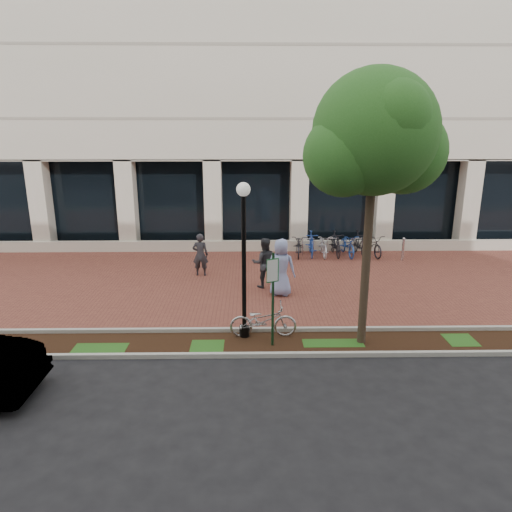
{
  "coord_description": "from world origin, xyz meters",
  "views": [
    {
      "loc": [
        -0.34,
        -16.31,
        5.44
      ],
      "look_at": [
        -0.09,
        -0.8,
        1.2
      ],
      "focal_mm": 32.0,
      "sensor_mm": 36.0,
      "label": 1
    }
  ],
  "objects_px": {
    "street_tree": "(376,141)",
    "pedestrian_mid": "(264,263)",
    "parking_sign": "(273,288)",
    "pedestrian_left": "(200,255)",
    "pedestrian_right": "(281,267)",
    "lamppost": "(244,253)",
    "bike_rack_cluster": "(335,244)",
    "locked_bicycle": "(263,320)",
    "bollard": "(403,249)"
  },
  "relations": [
    {
      "from": "pedestrian_right",
      "to": "street_tree",
      "type": "bearing_deg",
      "value": 132.22
    },
    {
      "from": "bike_rack_cluster",
      "to": "pedestrian_mid",
      "type": "bearing_deg",
      "value": -128.01
    },
    {
      "from": "pedestrian_mid",
      "to": "pedestrian_right",
      "type": "height_order",
      "value": "pedestrian_right"
    },
    {
      "from": "pedestrian_mid",
      "to": "bollard",
      "type": "height_order",
      "value": "pedestrian_mid"
    },
    {
      "from": "street_tree",
      "to": "pedestrian_right",
      "type": "relative_size",
      "value": 3.49
    },
    {
      "from": "pedestrian_left",
      "to": "pedestrian_mid",
      "type": "relative_size",
      "value": 0.92
    },
    {
      "from": "parking_sign",
      "to": "lamppost",
      "type": "xyz_separation_m",
      "value": [
        -0.74,
        0.58,
        0.78
      ]
    },
    {
      "from": "street_tree",
      "to": "locked_bicycle",
      "type": "relative_size",
      "value": 3.8
    },
    {
      "from": "parking_sign",
      "to": "pedestrian_right",
      "type": "height_order",
      "value": "parking_sign"
    },
    {
      "from": "street_tree",
      "to": "locked_bicycle",
      "type": "distance_m",
      "value": 5.45
    },
    {
      "from": "street_tree",
      "to": "pedestrian_right",
      "type": "height_order",
      "value": "street_tree"
    },
    {
      "from": "pedestrian_left",
      "to": "street_tree",
      "type": "bearing_deg",
      "value": 132.36
    },
    {
      "from": "parking_sign",
      "to": "pedestrian_right",
      "type": "xyz_separation_m",
      "value": [
        0.48,
        3.84,
        -0.61
      ]
    },
    {
      "from": "street_tree",
      "to": "pedestrian_mid",
      "type": "bearing_deg",
      "value": 119.01
    },
    {
      "from": "pedestrian_right",
      "to": "bike_rack_cluster",
      "type": "xyz_separation_m",
      "value": [
        2.83,
        5.14,
        -0.47
      ]
    },
    {
      "from": "pedestrian_right",
      "to": "bollard",
      "type": "bearing_deg",
      "value": -128.96
    },
    {
      "from": "locked_bicycle",
      "to": "bike_rack_cluster",
      "type": "distance_m",
      "value": 9.14
    },
    {
      "from": "parking_sign",
      "to": "lamppost",
      "type": "distance_m",
      "value": 1.22
    },
    {
      "from": "lamppost",
      "to": "street_tree",
      "type": "bearing_deg",
      "value": -6.82
    },
    {
      "from": "lamppost",
      "to": "locked_bicycle",
      "type": "xyz_separation_m",
      "value": [
        0.51,
        -0.02,
        -1.9
      ]
    },
    {
      "from": "street_tree",
      "to": "bollard",
      "type": "bearing_deg",
      "value": 65.13
    },
    {
      "from": "locked_bicycle",
      "to": "pedestrian_right",
      "type": "bearing_deg",
      "value": -12.95
    },
    {
      "from": "lamppost",
      "to": "locked_bicycle",
      "type": "height_order",
      "value": "lamppost"
    },
    {
      "from": "pedestrian_right",
      "to": "locked_bicycle",
      "type": "bearing_deg",
      "value": 91.98
    },
    {
      "from": "parking_sign",
      "to": "pedestrian_left",
      "type": "height_order",
      "value": "parking_sign"
    },
    {
      "from": "lamppost",
      "to": "bike_rack_cluster",
      "type": "distance_m",
      "value": 9.51
    },
    {
      "from": "locked_bicycle",
      "to": "pedestrian_right",
      "type": "height_order",
      "value": "pedestrian_right"
    },
    {
      "from": "pedestrian_mid",
      "to": "pedestrian_right",
      "type": "distance_m",
      "value": 1.01
    },
    {
      "from": "parking_sign",
      "to": "pedestrian_left",
      "type": "bearing_deg",
      "value": 87.51
    },
    {
      "from": "locked_bicycle",
      "to": "pedestrian_left",
      "type": "bearing_deg",
      "value": 21.27
    },
    {
      "from": "pedestrian_mid",
      "to": "pedestrian_right",
      "type": "bearing_deg",
      "value": 118.83
    },
    {
      "from": "bike_rack_cluster",
      "to": "locked_bicycle",
      "type": "bearing_deg",
      "value": -112.56
    },
    {
      "from": "pedestrian_left",
      "to": "pedestrian_mid",
      "type": "height_order",
      "value": "pedestrian_mid"
    },
    {
      "from": "bollard",
      "to": "locked_bicycle",
      "type": "bearing_deg",
      "value": -130.03
    },
    {
      "from": "lamppost",
      "to": "pedestrian_right",
      "type": "relative_size",
      "value": 2.13
    },
    {
      "from": "parking_sign",
      "to": "street_tree",
      "type": "distance_m",
      "value": 4.37
    },
    {
      "from": "bike_rack_cluster",
      "to": "street_tree",
      "type": "bearing_deg",
      "value": -95.52
    },
    {
      "from": "street_tree",
      "to": "bike_rack_cluster",
      "type": "distance_m",
      "value": 10.01
    },
    {
      "from": "lamppost",
      "to": "pedestrian_left",
      "type": "xyz_separation_m",
      "value": [
        -1.75,
        5.55,
        -1.55
      ]
    },
    {
      "from": "pedestrian_mid",
      "to": "bollard",
      "type": "bearing_deg",
      "value": -155.03
    },
    {
      "from": "locked_bicycle",
      "to": "pedestrian_left",
      "type": "height_order",
      "value": "pedestrian_left"
    },
    {
      "from": "street_tree",
      "to": "locked_bicycle",
      "type": "height_order",
      "value": "street_tree"
    },
    {
      "from": "parking_sign",
      "to": "bike_rack_cluster",
      "type": "bearing_deg",
      "value": 45.17
    },
    {
      "from": "pedestrian_mid",
      "to": "bike_rack_cluster",
      "type": "distance_m",
      "value": 5.47
    },
    {
      "from": "street_tree",
      "to": "pedestrian_left",
      "type": "relative_size",
      "value": 4.14
    },
    {
      "from": "bollard",
      "to": "bike_rack_cluster",
      "type": "relative_size",
      "value": 0.25
    },
    {
      "from": "pedestrian_mid",
      "to": "bike_rack_cluster",
      "type": "bearing_deg",
      "value": -131.9
    },
    {
      "from": "lamppost",
      "to": "pedestrian_right",
      "type": "height_order",
      "value": "lamppost"
    },
    {
      "from": "street_tree",
      "to": "lamppost",
      "type": "bearing_deg",
      "value": 173.18
    },
    {
      "from": "street_tree",
      "to": "pedestrian_left",
      "type": "height_order",
      "value": "street_tree"
    }
  ]
}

